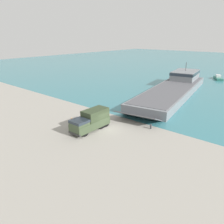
{
  "coord_description": "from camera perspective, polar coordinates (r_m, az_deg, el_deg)",
  "views": [
    {
      "loc": [
        21.33,
        -24.01,
        14.15
      ],
      "look_at": [
        -1.53,
        3.08,
        1.65
      ],
      "focal_mm": 35.0,
      "sensor_mm": 36.0,
      "label": 1
    }
  ],
  "objects": [
    {
      "name": "ground_plane",
      "position": [
        35.09,
        -1.34,
        -4.36
      ],
      "size": [
        240.0,
        240.0,
        0.0
      ],
      "primitive_type": "plane",
      "color": "#9E998E"
    },
    {
      "name": "mooring_bollard",
      "position": [
        35.42,
        10.12,
        -3.67
      ],
      "size": [
        0.31,
        0.31,
        0.8
      ],
      "color": "#333338",
      "rests_on": "ground_plane"
    },
    {
      "name": "landing_craft",
      "position": [
        59.36,
        16.26,
        6.38
      ],
      "size": [
        14.88,
        41.87,
        6.75
      ],
      "rotation": [
        0.0,
        0.0,
        0.17
      ],
      "color": "gray",
      "rests_on": "ground_plane"
    },
    {
      "name": "military_truck",
      "position": [
        34.3,
        -5.56,
        -2.2
      ],
      "size": [
        2.48,
        6.87,
        3.12
      ],
      "rotation": [
        0.0,
        0.0,
        -1.56
      ],
      "color": "#3D4C33",
      "rests_on": "ground_plane"
    },
    {
      "name": "soldier_on_ramp",
      "position": [
        35.51,
        -10.47,
        -2.55
      ],
      "size": [
        0.49,
        0.46,
        1.82
      ],
      "rotation": [
        0.0,
        0.0,
        4.05
      ],
      "color": "#4C4738",
      "rests_on": "ground_plane"
    },
    {
      "name": "moored_boat_a",
      "position": [
        83.14,
        26.01,
        8.02
      ],
      "size": [
        4.63,
        6.67,
        1.45
      ],
      "rotation": [
        0.0,
        0.0,
        3.6
      ],
      "color": "#2D7060",
      "rests_on": "ground_plane"
    }
  ]
}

